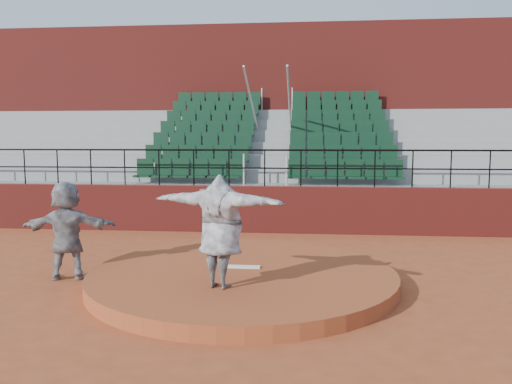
% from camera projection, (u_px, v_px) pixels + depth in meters
% --- Properties ---
extents(ground, '(90.00, 90.00, 0.00)m').
position_uv_depth(ground, '(243.00, 283.00, 9.05)').
color(ground, '#9F4623').
rests_on(ground, ground).
extents(pitchers_mound, '(5.50, 5.50, 0.25)m').
position_uv_depth(pitchers_mound, '(243.00, 276.00, 9.03)').
color(pitchers_mound, '#A04723').
rests_on(pitchers_mound, ground).
extents(pitching_rubber, '(0.60, 0.15, 0.03)m').
position_uv_depth(pitching_rubber, '(244.00, 267.00, 9.17)').
color(pitching_rubber, white).
rests_on(pitching_rubber, pitchers_mound).
extents(boundary_wall, '(24.00, 0.30, 1.30)m').
position_uv_depth(boundary_wall, '(265.00, 209.00, 13.93)').
color(boundary_wall, maroon).
rests_on(boundary_wall, ground).
extents(wall_railing, '(24.04, 0.05, 1.03)m').
position_uv_depth(wall_railing, '(265.00, 160.00, 13.78)').
color(wall_railing, black).
rests_on(wall_railing, boundary_wall).
extents(seating_deck, '(24.00, 5.97, 4.63)m').
position_uv_depth(seating_deck, '(273.00, 172.00, 17.45)').
color(seating_deck, gray).
rests_on(seating_deck, ground).
extents(press_box_facade, '(24.00, 3.00, 7.10)m').
position_uv_depth(press_box_facade, '(279.00, 117.00, 21.14)').
color(press_box_facade, maroon).
rests_on(press_box_facade, ground).
extents(pitcher, '(2.30, 1.19, 1.81)m').
position_uv_depth(pitcher, '(220.00, 231.00, 7.87)').
color(pitcher, black).
rests_on(pitcher, pitchers_mound).
extents(fielder, '(1.77, 0.82, 1.84)m').
position_uv_depth(fielder, '(67.00, 230.00, 9.26)').
color(fielder, black).
rests_on(fielder, ground).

